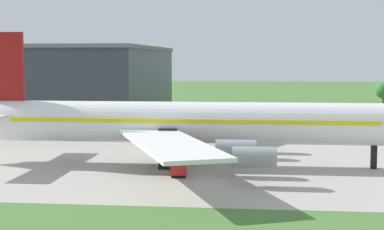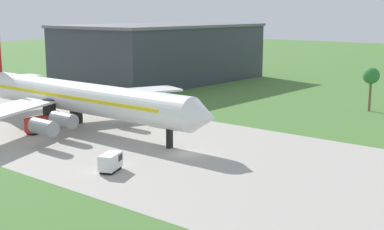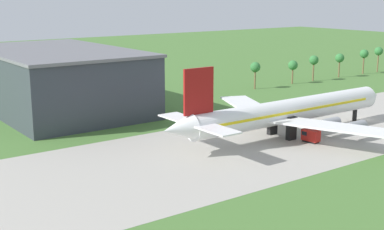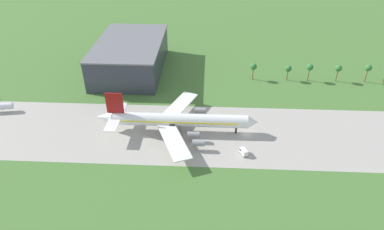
{
  "view_description": "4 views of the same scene",
  "coord_description": "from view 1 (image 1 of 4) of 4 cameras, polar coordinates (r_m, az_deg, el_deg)",
  "views": [
    {
      "loc": [
        -20.62,
        -78.56,
        14.71
      ],
      "look_at": [
        -28.83,
        0.89,
        6.98
      ],
      "focal_mm": 55.0,
      "sensor_mm": 36.0,
      "label": 1
    },
    {
      "loc": [
        50.97,
        -60.67,
        21.56
      ],
      "look_at": [
        0.19,
        0.89,
        5.98
      ],
      "focal_mm": 50.0,
      "sensor_mm": 36.0,
      "label": 2
    },
    {
      "loc": [
        -120.58,
        -84.86,
        32.9
      ],
      "look_at": [
        -57.85,
        0.89,
        8.79
      ],
      "focal_mm": 50.0,
      "sensor_mm": 36.0,
      "label": 3
    },
    {
      "loc": [
        -17.41,
        -120.44,
        87.52
      ],
      "look_at": [
        -23.74,
        5.0,
        6.0
      ],
      "focal_mm": 32.0,
      "sensor_mm": 36.0,
      "label": 4
    }
  ],
  "objects": [
    {
      "name": "jet_airliner",
      "position": [
        80.5,
        -0.89,
        -0.75
      ],
      "size": [
        69.57,
        53.19,
        18.35
      ],
      "color": "white",
      "rests_on": "ground_plane"
    },
    {
      "name": "baggage_tug",
      "position": [
        74.05,
        -1.3,
        -4.7
      ],
      "size": [
        2.43,
        4.22,
        2.93
      ],
      "color": "black",
      "rests_on": "ground_plane"
    },
    {
      "name": "terminal_building",
      "position": [
        146.44,
        -10.6,
        3.11
      ],
      "size": [
        36.72,
        61.2,
        17.53
      ],
      "color": "#333842",
      "rests_on": "ground_plane"
    }
  ]
}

